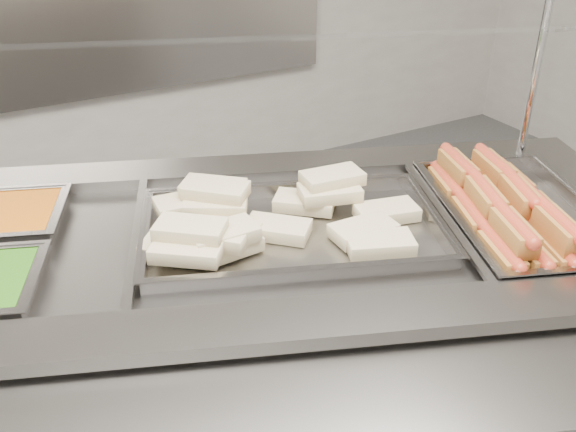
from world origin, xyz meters
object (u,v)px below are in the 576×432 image
sneeze_guard (254,46)px  pan_wraps (292,234)px  steam_counter (270,371)px  pan_hotdogs (517,223)px

sneeze_guard → pan_wraps: size_ratio=2.11×
steam_counter → pan_hotdogs: bearing=-21.1°
sneeze_guard → pan_wraps: (-0.02, -0.23, -0.39)m
steam_counter → sneeze_guard: bearing=68.9°
steam_counter → pan_wraps: bearing=-21.1°
pan_wraps → sneeze_guard: bearing=84.3°
pan_wraps → steam_counter: bearing=158.9°
steam_counter → sneeze_guard: 0.85m
pan_wraps → pan_hotdogs: bearing=-21.1°
sneeze_guard → pan_hotdogs: (0.51, -0.43, -0.41)m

